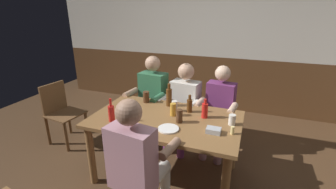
% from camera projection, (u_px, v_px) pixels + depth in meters
% --- Properties ---
extents(ground_plane, '(7.55, 7.55, 0.00)m').
position_uv_depth(ground_plane, '(163.00, 179.00, 2.81)').
color(ground_plane, '#4C331E').
extents(back_wall_upper, '(6.30, 0.12, 1.66)m').
position_uv_depth(back_wall_upper, '(211.00, 10.00, 4.28)').
color(back_wall_upper, beige).
extents(back_wall_wainscot, '(6.30, 0.12, 1.02)m').
position_uv_depth(back_wall_wainscot, '(207.00, 81.00, 4.74)').
color(back_wall_wainscot, brown).
rests_on(back_wall_wainscot, ground_plane).
extents(dining_table, '(1.62, 0.97, 0.76)m').
position_uv_depth(dining_table, '(166.00, 126.00, 2.66)').
color(dining_table, brown).
rests_on(dining_table, ground_plane).
extents(person_0, '(0.55, 0.57, 1.27)m').
position_uv_depth(person_0, '(151.00, 96.00, 3.43)').
color(person_0, '#33724C').
rests_on(person_0, ground_plane).
extents(person_1, '(0.56, 0.57, 1.20)m').
position_uv_depth(person_1, '(183.00, 102.00, 3.28)').
color(person_1, silver).
rests_on(person_1, ground_plane).
extents(person_2, '(0.53, 0.53, 1.21)m').
position_uv_depth(person_2, '(219.00, 108.00, 3.12)').
color(person_2, '#6B2D66').
rests_on(person_2, ground_plane).
extents(person_3, '(0.56, 0.56, 1.26)m').
position_uv_depth(person_3, '(137.00, 159.00, 2.02)').
color(person_3, '#B78493').
rests_on(person_3, ground_plane).
extents(chair_empty_near_right, '(0.49, 0.49, 0.88)m').
position_uv_depth(chair_empty_near_right, '(61.00, 111.00, 3.46)').
color(chair_empty_near_right, brown).
rests_on(chair_empty_near_right, ground_plane).
extents(table_candle, '(0.04, 0.04, 0.08)m').
position_uv_depth(table_candle, '(232.00, 130.00, 2.27)').
color(table_candle, '#F9E08C').
rests_on(table_candle, dining_table).
extents(condiment_caddy, '(0.14, 0.10, 0.05)m').
position_uv_depth(condiment_caddy, '(214.00, 130.00, 2.30)').
color(condiment_caddy, '#B2B7BC').
rests_on(condiment_caddy, dining_table).
extents(plate_0, '(0.21, 0.21, 0.01)m').
position_uv_depth(plate_0, '(168.00, 129.00, 2.37)').
color(plate_0, white).
rests_on(plate_0, dining_table).
extents(bottle_0, '(0.07, 0.07, 0.28)m').
position_uv_depth(bottle_0, '(169.00, 97.00, 2.90)').
color(bottle_0, '#593314').
rests_on(bottle_0, dining_table).
extents(bottle_1, '(0.07, 0.07, 0.22)m').
position_uv_depth(bottle_1, '(205.00, 110.00, 2.60)').
color(bottle_1, red).
rests_on(bottle_1, dining_table).
extents(bottle_2, '(0.06, 0.06, 0.21)m').
position_uv_depth(bottle_2, '(190.00, 105.00, 2.74)').
color(bottle_2, '#593314').
rests_on(bottle_2, dining_table).
extents(bottle_3, '(0.07, 0.07, 0.25)m').
position_uv_depth(bottle_3, '(111.00, 113.00, 2.51)').
color(bottle_3, red).
rests_on(bottle_3, dining_table).
extents(pint_glass_0, '(0.07, 0.07, 0.13)m').
position_uv_depth(pint_glass_0, '(175.00, 106.00, 2.77)').
color(pint_glass_0, white).
rests_on(pint_glass_0, dining_table).
extents(pint_glass_1, '(0.07, 0.07, 0.14)m').
position_uv_depth(pint_glass_1, '(173.00, 110.00, 2.65)').
color(pint_glass_1, gold).
rests_on(pint_glass_1, dining_table).
extents(pint_glass_2, '(0.08, 0.08, 0.14)m').
position_uv_depth(pint_glass_2, '(146.00, 97.00, 3.03)').
color(pint_glass_2, '#4C2D19').
rests_on(pint_glass_2, dining_table).
extents(pint_glass_3, '(0.07, 0.07, 0.14)m').
position_uv_depth(pint_glass_3, '(179.00, 116.00, 2.49)').
color(pint_glass_3, '#4C2D19').
rests_on(pint_glass_3, dining_table).
extents(pint_glass_4, '(0.07, 0.07, 0.11)m').
position_uv_depth(pint_glass_4, '(232.00, 120.00, 2.45)').
color(pint_glass_4, white).
rests_on(pint_glass_4, dining_table).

